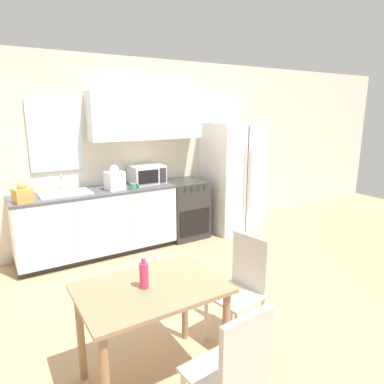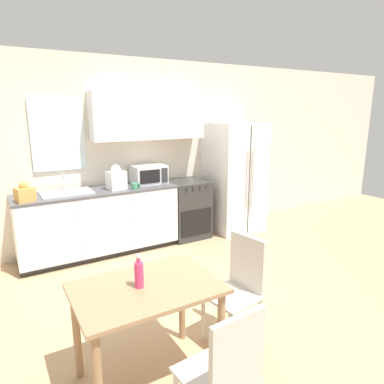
% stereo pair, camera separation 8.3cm
% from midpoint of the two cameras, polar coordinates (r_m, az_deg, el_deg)
% --- Properties ---
extents(ground_plane, '(12.00, 12.00, 0.00)m').
position_cam_midpoint_polar(ground_plane, '(3.74, -0.32, -18.18)').
color(ground_plane, tan).
extents(wall_back, '(12.00, 0.38, 2.70)m').
position_cam_midpoint_polar(wall_back, '(5.11, -11.44, 7.26)').
color(wall_back, beige).
rests_on(wall_back, ground_plane).
extents(kitchen_counter, '(2.15, 0.62, 0.91)m').
position_cam_midpoint_polar(kitchen_counter, '(4.90, -14.63, -4.83)').
color(kitchen_counter, '#333333').
rests_on(kitchen_counter, ground_plane).
extents(oven_range, '(0.60, 0.63, 0.90)m').
position_cam_midpoint_polar(oven_range, '(5.40, -0.48, -2.82)').
color(oven_range, '#2D2D2D').
rests_on(oven_range, ground_plane).
extents(refrigerator, '(0.83, 0.80, 1.77)m').
position_cam_midpoint_polar(refrigerator, '(5.72, 7.50, 2.50)').
color(refrigerator, white).
rests_on(refrigerator, ground_plane).
extents(kitchen_sink, '(0.63, 0.42, 0.23)m').
position_cam_midpoint_polar(kitchen_sink, '(4.70, -19.67, -0.06)').
color(kitchen_sink, '#B7BABC').
rests_on(kitchen_sink, kitchen_counter).
extents(microwave, '(0.48, 0.39, 0.27)m').
position_cam_midpoint_polar(microwave, '(5.08, -6.79, 2.97)').
color(microwave, silver).
rests_on(microwave, kitchen_counter).
extents(coffee_mug, '(0.12, 0.09, 0.09)m').
position_cam_midpoint_polar(coffee_mug, '(4.71, -8.97, 0.98)').
color(coffee_mug, '#3F8C66').
rests_on(coffee_mug, kitchen_counter).
extents(grocery_bag_0, '(0.26, 0.23, 0.34)m').
position_cam_midpoint_polar(grocery_bag_0, '(4.74, -12.03, 2.18)').
color(grocery_bag_0, white).
rests_on(grocery_bag_0, kitchen_counter).
extents(grocery_bag_1, '(0.24, 0.22, 0.25)m').
position_cam_midpoint_polar(grocery_bag_1, '(4.46, -25.65, -0.13)').
color(grocery_bag_1, '#DB994C').
rests_on(grocery_bag_1, kitchen_counter).
extents(dining_table, '(1.01, 0.70, 0.77)m').
position_cam_midpoint_polar(dining_table, '(2.57, -6.57, -17.85)').
color(dining_table, '#997551').
rests_on(dining_table, ground_plane).
extents(dining_chair_near, '(0.43, 0.43, 0.93)m').
position_cam_midpoint_polar(dining_chair_near, '(2.18, 7.00, -27.50)').
color(dining_chair_near, beige).
rests_on(dining_chair_near, ground_plane).
extents(dining_chair_side, '(0.46, 0.46, 0.93)m').
position_cam_midpoint_polar(dining_chair_side, '(3.06, 8.80, -14.55)').
color(dining_chair_side, beige).
rests_on(dining_chair_side, ground_plane).
extents(drink_bottle, '(0.06, 0.06, 0.24)m').
position_cam_midpoint_polar(drink_bottle, '(2.45, -7.85, -13.37)').
color(drink_bottle, '#DB386B').
rests_on(drink_bottle, dining_table).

